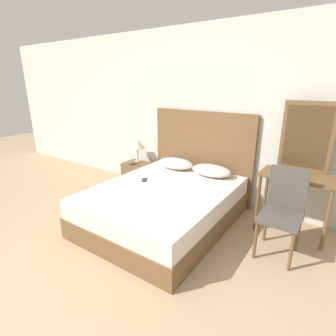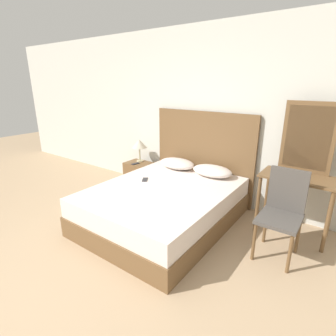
{
  "view_description": "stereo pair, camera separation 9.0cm",
  "coord_description": "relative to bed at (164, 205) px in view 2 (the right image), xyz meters",
  "views": [
    {
      "loc": [
        2.04,
        -1.04,
        1.88
      ],
      "look_at": [
        0.15,
        1.72,
        0.77
      ],
      "focal_mm": 28.0,
      "sensor_mm": 36.0,
      "label": 1
    },
    {
      "loc": [
        2.11,
        -0.99,
        1.88
      ],
      "look_at": [
        0.15,
        1.72,
        0.77
      ],
      "focal_mm": 28.0,
      "sensor_mm": 36.0,
      "label": 2
    }
  ],
  "objects": [
    {
      "name": "bed",
      "position": [
        0.0,
        0.0,
        0.0
      ],
      "size": [
        1.66,
        2.1,
        0.52
      ],
      "color": "brown",
      "rests_on": "ground_plane"
    },
    {
      "name": "vanity_desk",
      "position": [
        1.5,
        0.72,
        0.37
      ],
      "size": [
        0.86,
        0.48,
        0.79
      ],
      "color": "brown",
      "rests_on": "ground_plane"
    },
    {
      "name": "nightstand",
      "position": [
        -1.18,
        0.8,
        -0.03
      ],
      "size": [
        0.46,
        0.37,
        0.46
      ],
      "color": "brown",
      "rests_on": "ground_plane"
    },
    {
      "name": "phone_on_bed",
      "position": [
        -0.39,
        0.07,
        0.27
      ],
      "size": [
        0.14,
        0.16,
        0.01
      ],
      "color": "#232328",
      "rests_on": "bed"
    },
    {
      "name": "phone_on_nightstand",
      "position": [
        -1.17,
        0.71,
        0.21
      ],
      "size": [
        0.09,
        0.16,
        0.01
      ],
      "color": "black",
      "rests_on": "nightstand"
    },
    {
      "name": "headboard",
      "position": [
        0.0,
        1.07,
        0.46
      ],
      "size": [
        1.74,
        0.05,
        1.44
      ],
      "color": "brown",
      "rests_on": "ground_plane"
    },
    {
      "name": "wall_back",
      "position": [
        -0.15,
        1.15,
        1.09
      ],
      "size": [
        10.0,
        0.06,
        2.7
      ],
      "color": "silver",
      "rests_on": "ground_plane"
    },
    {
      "name": "chair",
      "position": [
        1.47,
        0.22,
        0.29
      ],
      "size": [
        0.42,
        0.48,
        0.98
      ],
      "color": "#4C4742",
      "rests_on": "ground_plane"
    },
    {
      "name": "pillow_right",
      "position": [
        0.32,
        0.8,
        0.34
      ],
      "size": [
        0.62,
        0.39,
        0.16
      ],
      "color": "silver",
      "rests_on": "bed"
    },
    {
      "name": "vanity_mirror",
      "position": [
        1.5,
        0.94,
        0.97
      ],
      "size": [
        0.59,
        0.03,
        0.87
      ],
      "color": "brown",
      "rests_on": "vanity_desk"
    },
    {
      "name": "ground_plane",
      "position": [
        -0.15,
        -1.62,
        -0.26
      ],
      "size": [
        16.0,
        16.0,
        0.0
      ],
      "primitive_type": "plane",
      "color": "tan"
    },
    {
      "name": "pillow_left",
      "position": [
        -0.32,
        0.8,
        0.34
      ],
      "size": [
        0.62,
        0.39,
        0.16
      ],
      "color": "silver",
      "rests_on": "bed"
    },
    {
      "name": "table_lamp",
      "position": [
        -1.2,
        0.88,
        0.53
      ],
      "size": [
        0.27,
        0.27,
        0.42
      ],
      "color": "tan",
      "rests_on": "nightstand"
    }
  ]
}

